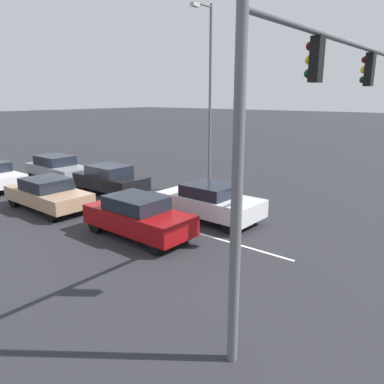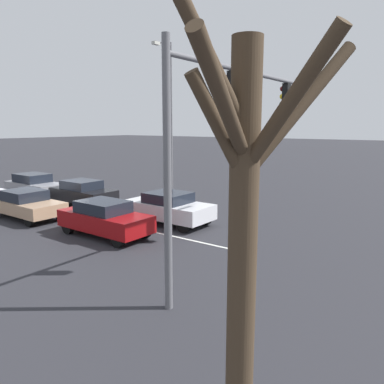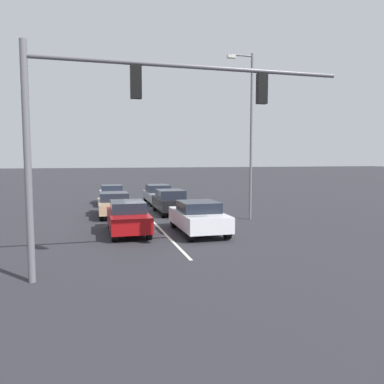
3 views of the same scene
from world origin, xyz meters
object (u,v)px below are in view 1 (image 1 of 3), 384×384
(street_lamp_left_shoulder, at_px, (209,91))
(traffic_signal_gantry, at_px, (310,99))
(car_gray_leftlane_third, at_px, (57,167))
(car_black_leftlane_second, at_px, (110,179))
(car_tan_midlane_second, at_px, (48,194))
(car_silver_leftlane_front, at_px, (210,201))
(car_maroon_midlane_front, at_px, (138,216))

(street_lamp_left_shoulder, bearing_deg, traffic_signal_gantry, 48.66)
(car_gray_leftlane_third, bearing_deg, street_lamp_left_shoulder, 112.66)
(car_black_leftlane_second, relative_size, street_lamp_left_shoulder, 0.44)
(car_tan_midlane_second, bearing_deg, car_silver_leftlane_front, 118.51)
(car_black_leftlane_second, xyz_separation_m, car_gray_leftlane_third, (-0.15, -5.29, -0.04))
(car_tan_midlane_second, bearing_deg, car_maroon_midlane_front, 93.06)
(street_lamp_left_shoulder, bearing_deg, car_silver_leftlane_front, 38.38)
(car_silver_leftlane_front, relative_size, car_gray_leftlane_third, 0.97)
(car_silver_leftlane_front, bearing_deg, car_black_leftlane_second, -90.39)
(car_black_leftlane_second, height_order, street_lamp_left_shoulder, street_lamp_left_shoulder)
(traffic_signal_gantry, bearing_deg, street_lamp_left_shoulder, -131.34)
(car_silver_leftlane_front, relative_size, traffic_signal_gantry, 0.45)
(car_black_leftlane_second, relative_size, car_tan_midlane_second, 0.92)
(car_black_leftlane_second, bearing_deg, traffic_signal_gantry, 72.86)
(car_tan_midlane_second, height_order, street_lamp_left_shoulder, street_lamp_left_shoulder)
(car_silver_leftlane_front, distance_m, car_maroon_midlane_front, 3.29)
(street_lamp_left_shoulder, bearing_deg, car_black_leftlane_second, -42.13)
(street_lamp_left_shoulder, bearing_deg, car_gray_leftlane_third, -67.34)
(car_tan_midlane_second, relative_size, traffic_signal_gantry, 0.46)
(car_maroon_midlane_front, distance_m, street_lamp_left_shoulder, 8.60)
(car_maroon_midlane_front, relative_size, car_tan_midlane_second, 0.96)
(car_tan_midlane_second, xyz_separation_m, street_lamp_left_shoulder, (-7.32, 3.37, 4.47))
(car_gray_leftlane_third, bearing_deg, car_tan_midlane_second, 55.46)
(traffic_signal_gantry, height_order, street_lamp_left_shoulder, street_lamp_left_shoulder)
(traffic_signal_gantry, bearing_deg, car_tan_midlane_second, -90.73)
(car_gray_leftlane_third, bearing_deg, car_maroon_midlane_front, 72.84)
(car_black_leftlane_second, bearing_deg, street_lamp_left_shoulder, 137.87)
(car_gray_leftlane_third, bearing_deg, car_silver_leftlane_front, 89.04)
(car_maroon_midlane_front, xyz_separation_m, car_gray_leftlane_third, (-3.38, -10.95, -0.01))
(car_black_leftlane_second, bearing_deg, car_silver_leftlane_front, 89.61)
(car_tan_midlane_second, bearing_deg, traffic_signal_gantry, 89.27)
(car_silver_leftlane_front, xyz_separation_m, car_black_leftlane_second, (-0.04, -6.47, 0.02))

